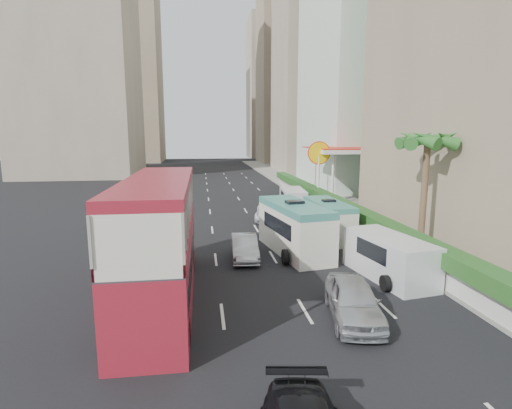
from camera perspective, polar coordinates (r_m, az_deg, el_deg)
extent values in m
plane|color=black|center=(18.04, 6.60, -12.16)|extent=(200.00, 200.00, 0.00)
cube|color=maroon|center=(16.81, -13.53, -4.94)|extent=(2.50, 11.00, 5.06)
imported|color=#B8BABF|center=(22.32, -1.63, -7.72)|extent=(1.56, 4.01, 1.30)
imported|color=#B8BABF|center=(15.88, 13.63, -15.59)|extent=(2.49, 4.61, 1.49)
imported|color=silver|center=(32.05, 1.87, -2.26)|extent=(2.95, 4.84, 1.25)
cube|color=silver|center=(23.21, 5.49, -3.36)|extent=(3.25, 6.80, 2.89)
cube|color=silver|center=(26.84, 10.27, -2.16)|extent=(2.04, 5.56, 2.44)
cube|color=silver|center=(20.19, 18.44, -7.15)|extent=(2.83, 5.31, 2.02)
cube|color=silver|center=(36.38, 5.29, 0.71)|extent=(2.33, 4.94, 1.92)
cube|color=#99968C|center=(43.77, 9.95, 1.01)|extent=(6.00, 120.00, 0.18)
cube|color=silver|center=(32.51, 11.13, -1.04)|extent=(0.30, 44.00, 1.00)
cube|color=#2D6626|center=(32.36, 11.18, 0.43)|extent=(1.10, 44.00, 0.70)
cylinder|color=brown|center=(23.74, 22.84, 0.95)|extent=(0.36, 0.36, 6.40)
cube|color=silver|center=(41.88, 12.20, 4.21)|extent=(6.50, 8.00, 5.50)
cube|color=#B1A08C|center=(79.56, 9.45, 23.06)|extent=(16.00, 16.00, 50.00)
cube|color=tan|center=(101.60, 4.63, 18.53)|extent=(14.00, 14.00, 44.00)
cube|color=#B1A08C|center=(122.76, 2.34, 16.12)|extent=(14.00, 14.00, 40.00)
cube|color=#B1A08C|center=(76.33, -24.68, 23.68)|extent=(18.00, 18.00, 52.00)
cube|color=tan|center=(108.87, -17.97, 18.05)|extent=(16.00, 16.00, 46.00)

